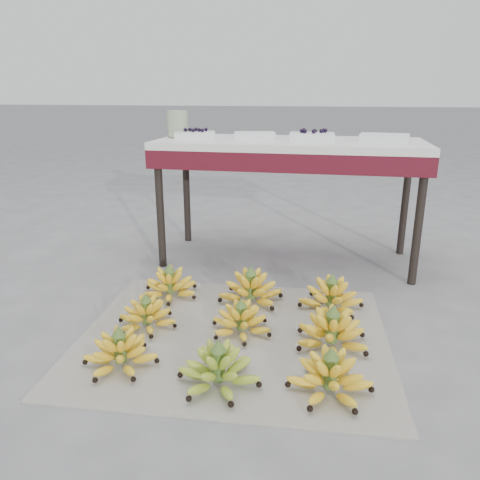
% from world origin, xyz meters
% --- Properties ---
extents(ground, '(60.00, 60.00, 0.00)m').
position_xyz_m(ground, '(0.00, 0.00, 0.00)').
color(ground, slate).
rests_on(ground, ground).
extents(newspaper_mat, '(1.31, 1.12, 0.01)m').
position_xyz_m(newspaper_mat, '(-0.10, 0.03, 0.00)').
color(newspaper_mat, white).
rests_on(newspaper_mat, ground).
extents(bunch_front_left, '(0.29, 0.29, 0.16)m').
position_xyz_m(bunch_front_left, '(-0.46, -0.27, 0.06)').
color(bunch_front_left, yellow).
rests_on(bunch_front_left, newspaper_mat).
extents(bunch_front_center, '(0.32, 0.32, 0.17)m').
position_xyz_m(bunch_front_center, '(-0.08, -0.31, 0.07)').
color(bunch_front_center, olive).
rests_on(bunch_front_center, newspaper_mat).
extents(bunch_front_right, '(0.36, 0.36, 0.17)m').
position_xyz_m(bunch_front_right, '(0.29, -0.28, 0.06)').
color(bunch_front_right, yellow).
rests_on(bunch_front_right, newspaper_mat).
extents(bunch_mid_left, '(0.26, 0.26, 0.15)m').
position_xyz_m(bunch_mid_left, '(-0.48, 0.03, 0.06)').
color(bunch_mid_left, yellow).
rests_on(bunch_mid_left, newspaper_mat).
extents(bunch_mid_center, '(0.31, 0.31, 0.16)m').
position_xyz_m(bunch_mid_center, '(-0.08, 0.06, 0.06)').
color(bunch_mid_center, yellow).
rests_on(bunch_mid_center, newspaper_mat).
extents(bunch_mid_right, '(0.36, 0.36, 0.18)m').
position_xyz_m(bunch_mid_right, '(0.29, 0.02, 0.07)').
color(bunch_mid_right, yellow).
rests_on(bunch_mid_right, newspaper_mat).
extents(bunch_back_left, '(0.35, 0.35, 0.17)m').
position_xyz_m(bunch_back_left, '(-0.49, 0.35, 0.06)').
color(bunch_back_left, yellow).
rests_on(bunch_back_left, newspaper_mat).
extents(bunch_back_center, '(0.30, 0.30, 0.18)m').
position_xyz_m(bunch_back_center, '(-0.09, 0.36, 0.07)').
color(bunch_back_center, yellow).
rests_on(bunch_back_center, newspaper_mat).
extents(bunch_back_right, '(0.37, 0.37, 0.18)m').
position_xyz_m(bunch_back_right, '(0.29, 0.35, 0.07)').
color(bunch_back_right, yellow).
rests_on(bunch_back_right, newspaper_mat).
extents(vendor_table, '(1.47, 0.59, 0.71)m').
position_xyz_m(vendor_table, '(0.01, 1.00, 0.63)').
color(vendor_table, black).
rests_on(vendor_table, ground).
extents(tray_far_left, '(0.26, 0.22, 0.06)m').
position_xyz_m(tray_far_left, '(-0.53, 0.99, 0.73)').
color(tray_far_left, silver).
rests_on(tray_far_left, vendor_table).
extents(tray_left, '(0.26, 0.21, 0.04)m').
position_xyz_m(tray_left, '(-0.19, 1.02, 0.73)').
color(tray_left, silver).
rests_on(tray_left, vendor_table).
extents(tray_right, '(0.25, 0.19, 0.06)m').
position_xyz_m(tray_right, '(0.14, 1.01, 0.73)').
color(tray_right, silver).
rests_on(tray_right, vendor_table).
extents(tray_far_right, '(0.27, 0.21, 0.04)m').
position_xyz_m(tray_far_right, '(0.52, 1.00, 0.73)').
color(tray_far_right, silver).
rests_on(tray_far_right, vendor_table).
extents(glass_jar, '(0.16, 0.16, 0.15)m').
position_xyz_m(glass_jar, '(-0.64, 1.02, 0.78)').
color(glass_jar, '#D9F1C0').
rests_on(glass_jar, vendor_table).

